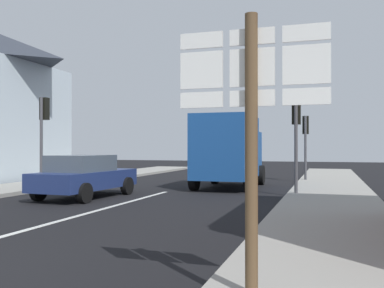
% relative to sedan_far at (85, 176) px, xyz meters
% --- Properties ---
extents(ground_plane, '(80.00, 80.00, 0.00)m').
position_rel_sedan_far_xyz_m(ground_plane, '(1.98, 0.63, -0.76)').
color(ground_plane, black).
extents(sidewalk_right, '(2.94, 44.00, 0.14)m').
position_rel_sedan_far_xyz_m(sidewalk_right, '(8.11, -1.37, -0.69)').
color(sidewalk_right, gray).
rests_on(sidewalk_right, ground).
extents(lane_centre_stripe, '(0.16, 12.00, 0.01)m').
position_rel_sedan_far_xyz_m(lane_centre_stripe, '(1.98, -3.37, -0.75)').
color(lane_centre_stripe, silver).
rests_on(lane_centre_stripe, ground).
extents(sedan_far, '(2.14, 4.28, 1.47)m').
position_rel_sedan_far_xyz_m(sedan_far, '(0.00, 0.00, 0.00)').
color(sedan_far, navy).
rests_on(sedan_far, ground).
extents(delivery_truck, '(2.50, 5.01, 3.05)m').
position_rel_sedan_far_xyz_m(delivery_truck, '(3.94, 5.07, 0.89)').
color(delivery_truck, '#19478C').
rests_on(delivery_truck, ground).
extents(route_sign_post, '(1.66, 0.14, 3.20)m').
position_rel_sedan_far_xyz_m(route_sign_post, '(7.22, -8.41, 1.24)').
color(route_sign_post, brown).
rests_on(route_sign_post, ground).
extents(traffic_light_far_right, '(0.30, 0.49, 3.30)m').
position_rel_sedan_far_xyz_m(traffic_light_far_right, '(6.94, 9.15, 1.68)').
color(traffic_light_far_right, '#47474C').
rests_on(traffic_light_far_right, ground).
extents(traffic_light_near_left, '(0.30, 0.49, 3.75)m').
position_rel_sedan_far_xyz_m(traffic_light_near_left, '(-2.97, 1.77, 2.02)').
color(traffic_light_near_left, '#47474C').
rests_on(traffic_light_near_left, ground).
extents(traffic_light_near_right, '(0.30, 0.49, 3.45)m').
position_rel_sedan_far_xyz_m(traffic_light_near_right, '(6.94, 2.59, 1.80)').
color(traffic_light_near_right, '#47474C').
rests_on(traffic_light_near_right, ground).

